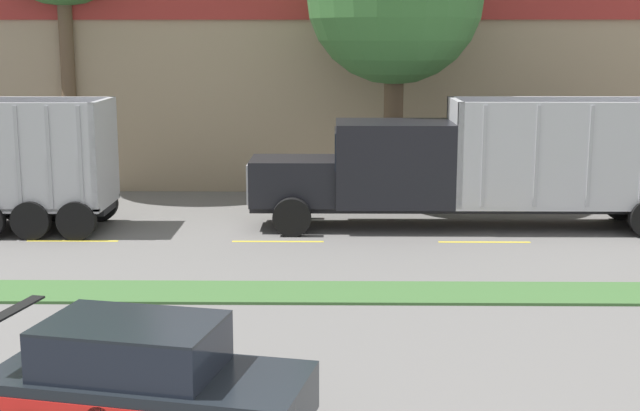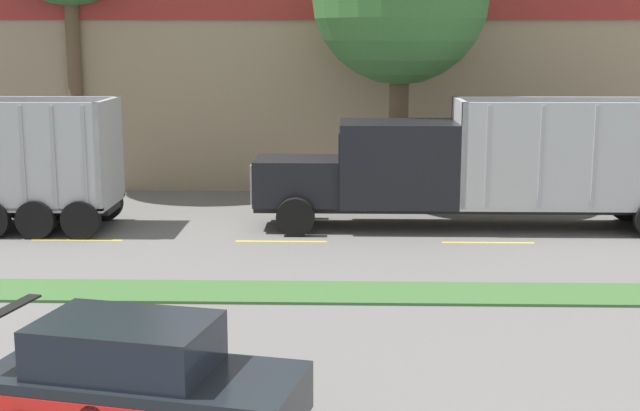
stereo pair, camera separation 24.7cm
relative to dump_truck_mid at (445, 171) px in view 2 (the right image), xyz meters
The scene contains 7 objects.
grass_verge 7.28m from the dump_truck_mid, 111.84° to the right, with size 120.00×1.58×0.06m, color #3D6633.
centre_line_3 10.15m from the dump_truck_mid, 169.61° to the right, with size 2.40×0.14×0.01m, color yellow.
centre_line_4 5.07m from the dump_truck_mid, 157.92° to the right, with size 2.40×0.14×0.01m, color yellow.
centre_line_5 2.60m from the dump_truck_mid, 62.33° to the right, with size 2.40×0.14×0.01m, color yellow.
dump_truck_mid is the anchor object (origin of this frame).
rally_car 14.58m from the dump_truck_mid, 112.23° to the right, with size 4.42×2.58×1.68m.
store_building_backdrop 13.01m from the dump_truck_mid, 114.27° to the left, with size 35.44×12.10×6.67m.
Camera 2 is at (-0.18, -7.02, 5.31)m, focal length 50.00 mm.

